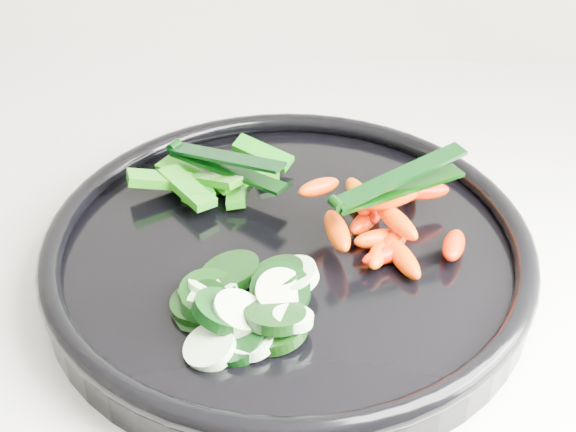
{
  "coord_description": "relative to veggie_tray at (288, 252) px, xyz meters",
  "views": [
    {
      "loc": [
        0.19,
        1.14,
        1.34
      ],
      "look_at": [
        0.16,
        1.62,
        0.99
      ],
      "focal_mm": 50.0,
      "sensor_mm": 36.0,
      "label": 1
    }
  ],
  "objects": [
    {
      "name": "tong_carrot",
      "position": [
        0.08,
        0.02,
        0.05
      ],
      "size": [
        0.11,
        0.07,
        0.02
      ],
      "color": "black",
      "rests_on": "carrot_pile"
    },
    {
      "name": "carrot_pile",
      "position": [
        0.07,
        0.02,
        0.02
      ],
      "size": [
        0.14,
        0.15,
        0.05
      ],
      "color": "#E24800",
      "rests_on": "veggie_tray"
    },
    {
      "name": "pepper_pile",
      "position": [
        -0.07,
        0.08,
        0.01
      ],
      "size": [
        0.14,
        0.11,
        0.04
      ],
      "color": "#0E6509",
      "rests_on": "veggie_tray"
    },
    {
      "name": "veggie_tray",
      "position": [
        0.0,
        0.0,
        0.0
      ],
      "size": [
        0.44,
        0.44,
        0.04
      ],
      "color": "black",
      "rests_on": "counter"
    },
    {
      "name": "tong_pepper",
      "position": [
        -0.06,
        0.08,
        0.03
      ],
      "size": [
        0.11,
        0.07,
        0.02
      ],
      "color": "black",
      "rests_on": "pepper_pile"
    },
    {
      "name": "cucumber_pile",
      "position": [
        -0.03,
        -0.07,
        0.01
      ],
      "size": [
        0.11,
        0.13,
        0.04
      ],
      "color": "black",
      "rests_on": "veggie_tray"
    }
  ]
}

